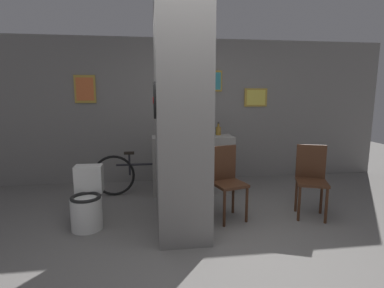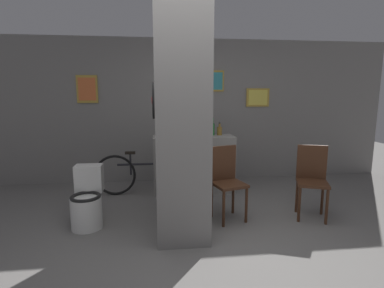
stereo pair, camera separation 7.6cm
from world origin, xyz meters
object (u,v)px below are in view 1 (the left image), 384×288
chair_near_pillar (227,179)px  bottle_tall (211,128)px  bicycle (146,174)px  toilet (87,202)px  chair_by_doorway (311,177)px

chair_near_pillar → bottle_tall: bottle_tall is taller
bicycle → chair_near_pillar: bearing=-45.8°
chair_near_pillar → bicycle: chair_near_pillar is taller
toilet → bicycle: size_ratio=0.44×
bicycle → bottle_tall: bearing=5.6°
chair_by_doorway → toilet: bearing=-160.2°
toilet → bicycle: toilet is taller
chair_by_doorway → bottle_tall: (-1.09, 1.28, 0.52)m
chair_by_doorway → chair_near_pillar: bearing=-163.2°
toilet → bicycle: (0.69, 1.12, 0.03)m
toilet → bicycle: bearing=58.3°
toilet → bottle_tall: size_ratio=2.41×
bottle_tall → toilet: bearing=-145.6°
toilet → chair_by_doorway: 2.90m
chair_by_doorway → bottle_tall: bottle_tall is taller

